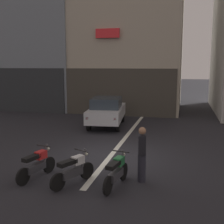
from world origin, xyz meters
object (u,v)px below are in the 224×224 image
at_px(motorcycle_red_row_leftmost, 37,164).
at_px(motorcycle_green_row_centre, 116,171).
at_px(motorcycle_white_row_left_mid, 73,170).
at_px(person_by_motorcycles, 142,154).
at_px(car_silver_crossing_near, 107,111).

relative_size(motorcycle_red_row_leftmost, motorcycle_green_row_centre, 0.99).
relative_size(motorcycle_white_row_left_mid, person_by_motorcycles, 0.92).
xyz_separation_m(car_silver_crossing_near, motorcycle_green_row_centre, (2.40, -7.86, -0.43)).
height_order(motorcycle_red_row_leftmost, person_by_motorcycles, person_by_motorcycles).
relative_size(car_silver_crossing_near, person_by_motorcycles, 2.56).
height_order(motorcycle_red_row_leftmost, motorcycle_white_row_left_mid, same).
distance_m(car_silver_crossing_near, motorcycle_green_row_centre, 8.23).
bearing_deg(motorcycle_white_row_left_mid, car_silver_crossing_near, 98.15).
height_order(motorcycle_white_row_left_mid, person_by_motorcycles, person_by_motorcycles).
distance_m(motorcycle_white_row_left_mid, person_by_motorcycles, 2.07).
bearing_deg(person_by_motorcycles, motorcycle_green_row_centre, -140.23).
distance_m(car_silver_crossing_near, motorcycle_red_row_leftmost, 7.88).
relative_size(motorcycle_red_row_leftmost, motorcycle_white_row_left_mid, 1.07).
xyz_separation_m(motorcycle_red_row_leftmost, motorcycle_green_row_centre, (2.51, 0.00, 0.00)).
distance_m(motorcycle_white_row_left_mid, motorcycle_green_row_centre, 1.26).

